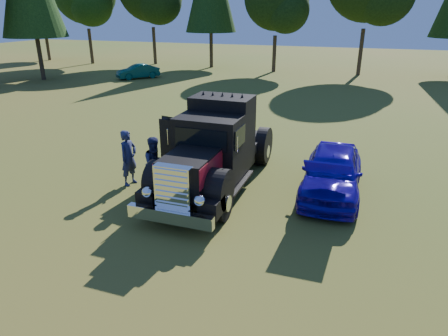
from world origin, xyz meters
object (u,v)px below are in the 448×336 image
at_px(hotrod_coupe, 332,172).
at_px(distant_teal_car, 138,71).
at_px(diamond_t_truck, 214,152).
at_px(spectator_far, 156,165).
at_px(spectator_near, 129,158).

distance_m(hotrod_coupe, distant_teal_car, 26.53).
distance_m(diamond_t_truck, spectator_far, 1.96).
distance_m(hotrod_coupe, spectator_near, 6.88).
xyz_separation_m(spectator_far, distant_teal_car, (-13.04, 20.68, -0.34)).
height_order(diamond_t_truck, hotrod_coupe, diamond_t_truck).
distance_m(spectator_near, spectator_far, 1.20).
bearing_deg(distant_teal_car, diamond_t_truck, -13.70).
xyz_separation_m(hotrod_coupe, distant_teal_car, (-18.57, 18.94, -0.17)).
bearing_deg(spectator_far, hotrod_coupe, -39.67).
bearing_deg(spectator_near, spectator_far, -90.57).
height_order(spectator_near, distant_teal_car, spectator_near).
bearing_deg(hotrod_coupe, diamond_t_truck, -168.41).
bearing_deg(spectator_far, spectator_near, 111.52).
relative_size(spectator_near, spectator_far, 1.02).
bearing_deg(distant_teal_car, hotrod_coupe, -5.98).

